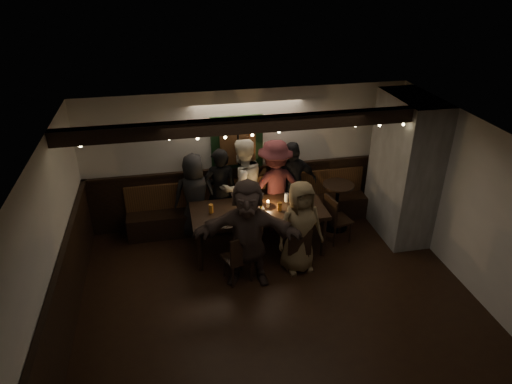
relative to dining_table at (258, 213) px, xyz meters
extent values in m
cube|color=black|center=(0.02, -1.40, -0.75)|extent=(6.00, 5.00, 0.01)
cube|color=black|center=(0.02, -1.40, 1.86)|extent=(6.00, 5.00, 0.01)
cube|color=silver|center=(0.02, 1.11, 0.55)|extent=(6.00, 0.01, 2.60)
cube|color=silver|center=(-2.98, -1.40, 0.55)|extent=(0.01, 5.00, 2.60)
cube|color=silver|center=(3.03, -1.40, 0.55)|extent=(0.01, 5.00, 2.60)
cube|color=black|center=(0.02, 1.08, -0.20)|extent=(6.00, 0.05, 1.10)
cube|color=black|center=(-2.95, -1.40, -0.20)|extent=(0.05, 5.00, 1.10)
cube|color=slate|center=(2.67, 0.10, 0.55)|extent=(0.70, 1.40, 2.60)
cube|color=black|center=(0.02, 0.83, -0.52)|extent=(4.60, 0.45, 0.45)
cube|color=#452C18|center=(0.02, 1.01, -0.05)|extent=(4.60, 0.06, 0.50)
cube|color=black|center=(-0.18, 1.04, 0.90)|extent=(0.95, 0.04, 1.00)
cube|color=#452C18|center=(-0.18, 0.98, 0.90)|extent=(0.64, 0.12, 0.76)
cube|color=black|center=(0.02, -0.40, 1.74)|extent=(6.00, 0.16, 0.22)
sphere|color=#FFE599|center=(-2.58, -0.42, 1.61)|extent=(0.04, 0.04, 0.04)
sphere|color=#FFE599|center=(-2.18, -0.42, 1.63)|extent=(0.04, 0.04, 0.04)
sphere|color=#FFE599|center=(-1.78, -0.42, 1.64)|extent=(0.04, 0.04, 0.04)
sphere|color=#FFE599|center=(-1.38, -0.42, 1.62)|extent=(0.04, 0.04, 0.04)
sphere|color=#FFE599|center=(-0.98, -0.42, 1.60)|extent=(0.04, 0.04, 0.04)
sphere|color=#FFE599|center=(-0.58, -0.42, 1.58)|extent=(0.04, 0.04, 0.04)
sphere|color=#FFE599|center=(-0.18, -0.42, 1.59)|extent=(0.04, 0.04, 0.04)
sphere|color=#FFE599|center=(0.22, -0.42, 1.61)|extent=(0.04, 0.04, 0.04)
sphere|color=#FFE599|center=(0.62, -0.42, 1.63)|extent=(0.04, 0.04, 0.04)
sphere|color=#FFE599|center=(1.02, -0.42, 1.64)|extent=(0.04, 0.04, 0.04)
sphere|color=#FFE599|center=(1.42, -0.42, 1.62)|extent=(0.04, 0.04, 0.04)
sphere|color=#FFE599|center=(1.82, -0.42, 1.60)|extent=(0.04, 0.04, 0.04)
sphere|color=#FFE599|center=(2.22, -0.42, 1.58)|extent=(0.04, 0.04, 0.04)
sphere|color=#FFE599|center=(2.62, -0.42, 1.59)|extent=(0.04, 0.04, 0.04)
cube|color=black|center=(0.00, 0.00, 0.04)|extent=(2.29, 0.98, 0.07)
cylinder|color=black|center=(-1.06, -0.40, -0.37)|extent=(0.08, 0.08, 0.75)
cylinder|color=black|center=(-1.06, 0.41, -0.37)|extent=(0.08, 0.08, 0.75)
cylinder|color=black|center=(1.06, -0.40, -0.37)|extent=(0.08, 0.08, 0.75)
cylinder|color=black|center=(1.06, 0.41, -0.37)|extent=(0.08, 0.08, 0.75)
cylinder|color=#BF7226|center=(-0.80, 0.06, 0.15)|extent=(0.08, 0.08, 0.15)
cylinder|color=#BF7226|center=(-0.46, -0.21, 0.15)|extent=(0.08, 0.08, 0.15)
cylinder|color=silver|center=(-0.05, 0.16, 0.15)|extent=(0.08, 0.08, 0.15)
cylinder|color=#BF7226|center=(0.35, -0.11, 0.15)|extent=(0.08, 0.08, 0.15)
cylinder|color=silver|center=(0.55, 0.18, 0.15)|extent=(0.08, 0.08, 0.15)
cylinder|color=#BF7226|center=(0.80, -0.13, 0.15)|extent=(0.08, 0.08, 0.15)
cylinder|color=white|center=(-0.69, -0.32, 0.08)|extent=(0.28, 0.28, 0.02)
cube|color=#B2B2B7|center=(0.00, -0.05, 0.10)|extent=(0.17, 0.11, 0.05)
cylinder|color=#990C0C|center=(-0.03, -0.05, 0.16)|extent=(0.04, 0.04, 0.17)
cylinder|color=gold|center=(0.04, -0.05, 0.16)|extent=(0.04, 0.04, 0.17)
cylinder|color=silver|center=(0.18, 0.06, 0.11)|extent=(0.05, 0.05, 0.09)
sphere|color=#FFB24C|center=(0.18, 0.06, 0.18)|extent=(0.03, 0.03, 0.03)
cube|color=black|center=(-0.50, -0.74, -0.34)|extent=(0.51, 0.51, 0.04)
cube|color=black|center=(-0.44, -0.91, -0.09)|extent=(0.39, 0.17, 0.46)
cylinder|color=black|center=(-0.40, -0.54, -0.55)|extent=(0.03, 0.03, 0.39)
cylinder|color=black|center=(-0.29, -0.84, -0.55)|extent=(0.03, 0.03, 0.39)
cylinder|color=black|center=(-0.71, -0.64, -0.55)|extent=(0.03, 0.03, 0.39)
cylinder|color=black|center=(-0.60, -0.95, -0.55)|extent=(0.03, 0.03, 0.39)
cube|color=black|center=(0.54, -0.63, -0.36)|extent=(0.42, 0.42, 0.04)
cube|color=black|center=(0.52, -0.80, -0.13)|extent=(0.38, 0.09, 0.43)
cylinder|color=black|center=(0.71, -0.50, -0.57)|extent=(0.03, 0.03, 0.37)
cylinder|color=black|center=(0.67, -0.80, -0.57)|extent=(0.03, 0.03, 0.37)
cylinder|color=black|center=(0.41, -0.46, -0.57)|extent=(0.03, 0.03, 0.37)
cylinder|color=black|center=(0.37, -0.76, -0.57)|extent=(0.03, 0.03, 0.37)
cube|color=black|center=(1.48, 0.01, -0.33)|extent=(0.49, 0.49, 0.04)
cube|color=black|center=(1.30, -0.03, -0.07)|extent=(0.12, 0.41, 0.47)
cylinder|color=black|center=(1.68, -0.12, -0.55)|extent=(0.04, 0.04, 0.40)
cylinder|color=black|center=(1.35, -0.18, -0.55)|extent=(0.04, 0.04, 0.40)
cylinder|color=black|center=(1.61, 0.21, -0.55)|extent=(0.04, 0.04, 0.40)
cylinder|color=black|center=(1.29, 0.14, -0.55)|extent=(0.04, 0.04, 0.40)
cylinder|color=black|center=(1.60, 0.43, -0.74)|extent=(0.47, 0.47, 0.03)
cylinder|color=black|center=(1.60, 0.43, -0.30)|extent=(0.06, 0.06, 0.91)
cylinder|color=black|center=(1.60, 0.43, 0.16)|extent=(0.58, 0.58, 0.04)
imported|color=black|center=(-1.01, 0.74, 0.05)|extent=(0.80, 0.53, 1.60)
imported|color=black|center=(-0.55, 0.74, 0.09)|extent=(0.63, 0.43, 1.68)
imported|color=beige|center=(-0.15, 0.71, 0.17)|extent=(1.09, 0.98, 1.83)
imported|color=#441C20|center=(0.45, 0.67, 0.14)|extent=(1.23, 0.81, 1.78)
imported|color=black|center=(0.81, 0.75, 0.10)|extent=(1.04, 0.56, 1.69)
imported|color=#3D2E29|center=(-0.33, -0.81, 0.15)|extent=(1.74, 0.89, 1.80)
imported|color=brown|center=(0.54, -0.66, 0.05)|extent=(0.85, 0.61, 1.60)
camera|label=1|loc=(-1.37, -6.58, 3.98)|focal=32.00mm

